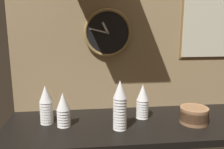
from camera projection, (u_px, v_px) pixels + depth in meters
ground_plane at (138, 125)px, 1.45m from camera, size 1.60×0.56×0.04m
wall_tiled_back at (132, 33)px, 1.60m from camera, size 1.60×0.03×1.05m
cup_stack_center at (120, 105)px, 1.32m from camera, size 0.08×0.08×0.28m
cup_stack_far_left at (46, 104)px, 1.41m from camera, size 0.08×0.08×0.23m
cup_stack_left at (63, 110)px, 1.37m from camera, size 0.08×0.08×0.20m
cup_stack_center_right at (143, 101)px, 1.49m from camera, size 0.08×0.08×0.22m
bowl_stack_right at (194, 115)px, 1.42m from camera, size 0.17×0.17×0.10m
wall_clock at (108, 33)px, 1.55m from camera, size 0.31×0.03×0.31m
menu_board at (209, 16)px, 1.61m from camera, size 0.39×0.01×0.59m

